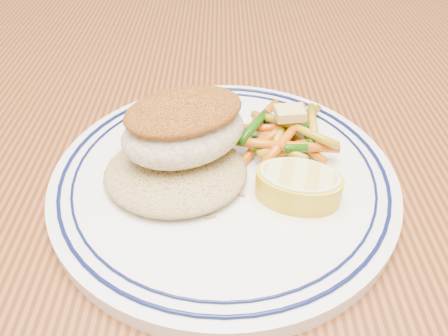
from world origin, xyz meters
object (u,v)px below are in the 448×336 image
Objects in this scene: vegetable_pile at (283,135)px; lemon_wedge at (298,185)px; plate at (224,177)px; fish_fillet at (184,127)px; rice_pilaf at (176,169)px; dining_table at (259,239)px.

lemon_wedge is (0.01, -0.06, 0.00)m from vegetable_pile.
fish_fillet is (-0.03, 0.01, 0.05)m from plate.
fish_fillet is 0.10m from lemon_wedge.
rice_pilaf is 0.96× the size of fish_fillet.
plate is 2.76× the size of vegetable_pile.
vegetable_pile is at bearing 94.71° from lemon_wedge.
dining_table is 0.11m from plate.
rice_pilaf is at bearing 166.90° from lemon_wedge.
fish_fillet is 0.09m from vegetable_pile.
fish_fillet is 1.17× the size of vegetable_pile.
dining_table is 5.23× the size of plate.
vegetable_pile is at bearing 17.20° from fish_fillet.
plate is (-0.04, -0.02, 0.11)m from dining_table.
lemon_wedge is at bearing -69.43° from dining_table.
plate is 2.36× the size of fish_fillet.
vegetable_pile reaches higher than lemon_wedge.
fish_fillet is at bearing 64.50° from rice_pilaf.
vegetable_pile is (0.05, 0.03, 0.02)m from plate.
vegetable_pile is (0.09, 0.04, 0.00)m from rice_pilaf.
fish_fillet is 1.63× the size of lemon_wedge.
lemon_wedge reaches higher than plate.
plate is at bearing 11.77° from rice_pilaf.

